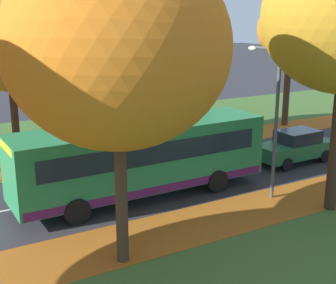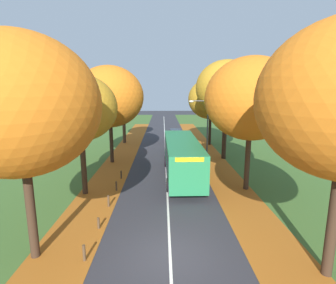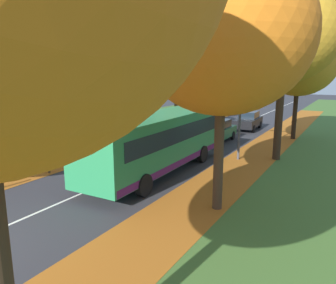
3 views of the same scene
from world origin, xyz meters
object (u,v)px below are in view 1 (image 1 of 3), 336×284
at_px(bus, 142,156).
at_px(tree_left_mid, 161,31).
at_px(tree_right_near, 117,48).
at_px(bollard_fifth, 38,167).
at_px(car_green_lead, 295,146).
at_px(bollard_sixth, 90,159).
at_px(streetlamp_right, 271,105).
at_px(tree_left_far, 291,30).
at_px(tree_left_near, 8,46).

bearing_deg(bus, tree_left_mid, 145.44).
distance_m(tree_right_near, bollard_fifth, 10.91).
bearing_deg(car_green_lead, bollard_sixth, -116.62).
xyz_separation_m(streetlamp_right, bus, (-2.43, -4.47, -2.03)).
height_order(tree_left_far, bollard_sixth, tree_left_far).
xyz_separation_m(bollard_fifth, bus, (4.77, 2.98, 1.37)).
height_order(bollard_fifth, bollard_sixth, bollard_fifth).
distance_m(bollard_fifth, bollard_sixth, 2.55).
bearing_deg(tree_left_far, bus, -64.65).
height_order(tree_left_mid, bus, tree_left_mid).
distance_m(tree_left_far, streetlamp_right, 13.38).
bearing_deg(tree_left_near, bus, 26.70).
relative_size(tree_left_near, streetlamp_right, 1.32).
xyz_separation_m(tree_left_near, tree_right_near, (11.16, 0.59, 0.56)).
relative_size(bollard_fifth, bollard_sixth, 1.06).
height_order(streetlamp_right, car_green_lead, streetlamp_right).
xyz_separation_m(tree_left_mid, car_green_lead, (6.21, 4.22, -5.47)).
height_order(tree_left_far, tree_right_near, tree_right_near).
xyz_separation_m(tree_left_far, bollard_sixth, (1.80, -14.42, -5.90)).
bearing_deg(tree_right_near, car_green_lead, 111.83).
distance_m(tree_left_far, car_green_lead, 9.90).
distance_m(bollard_fifth, bus, 5.79).
bearing_deg(bus, bollard_fifth, -148.01).
xyz_separation_m(tree_left_far, tree_right_near, (10.98, -16.83, 0.09)).
bearing_deg(bollard_fifth, car_green_lead, 68.87).
bearing_deg(bollard_fifth, tree_right_near, 0.94).
bearing_deg(tree_left_mid, tree_left_near, -92.43).
relative_size(tree_left_near, bollard_fifth, 11.73).
height_order(tree_right_near, streetlamp_right, tree_right_near).
bearing_deg(tree_left_near, bollard_fifth, 12.28).
bearing_deg(car_green_lead, tree_right_near, -68.17).
distance_m(bollard_sixth, bus, 5.04).
relative_size(tree_left_far, tree_right_near, 0.90).
height_order(tree_left_near, car_green_lead, tree_left_near).
height_order(tree_left_mid, tree_left_far, tree_left_mid).
height_order(tree_left_near, bollard_sixth, tree_left_near).
relative_size(bollard_sixth, car_green_lead, 0.15).
distance_m(tree_left_near, streetlamp_right, 12.32).
xyz_separation_m(tree_left_mid, bus, (6.47, -4.46, -4.58)).
height_order(tree_left_far, streetlamp_right, tree_left_far).
distance_m(tree_right_near, car_green_lead, 13.57).
xyz_separation_m(tree_right_near, bus, (-4.35, 2.83, -4.61)).
xyz_separation_m(tree_left_mid, tree_right_near, (10.82, -7.29, 0.03)).
bearing_deg(streetlamp_right, bollard_fifth, -134.06).
height_order(tree_left_mid, car_green_lead, tree_left_mid).
bearing_deg(tree_left_far, tree_left_near, -90.58).
bearing_deg(bollard_fifth, bus, 31.99).
height_order(bollard_sixth, bus, bus).
bearing_deg(tree_left_far, bollard_fifth, -83.75).
distance_m(tree_left_near, bollard_fifth, 5.80).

